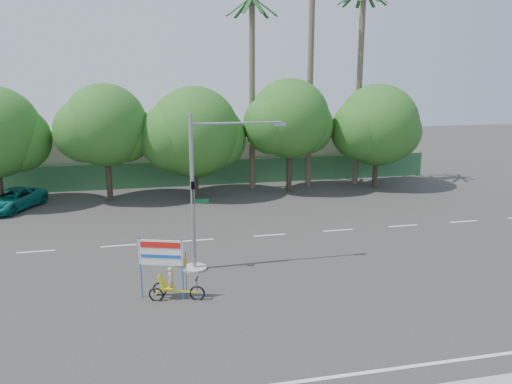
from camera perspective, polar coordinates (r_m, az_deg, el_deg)
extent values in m
plane|color=#33302D|center=(19.78, 1.57, -12.44)|extent=(120.00, 120.00, 0.00)
cube|color=#336B3D|center=(39.76, -5.98, 2.19)|extent=(38.00, 0.08, 2.00)
cube|color=#BDB197|center=(44.13, -19.75, 3.90)|extent=(12.00, 8.00, 4.00)
cube|color=#BDB197|center=(45.53, 3.40, 4.67)|extent=(14.00, 8.00, 3.60)
sphere|color=#1A5318|center=(36.76, -25.56, 5.44)|extent=(4.32, 4.32, 4.32)
cylinder|color=#473828|center=(36.01, -16.49, 1.97)|extent=(0.40, 0.40, 3.74)
sphere|color=#1A5318|center=(35.53, -16.85, 7.35)|extent=(5.60, 5.60, 5.60)
sphere|color=#1A5318|center=(35.82, -14.73, 6.57)|extent=(4.03, 4.03, 4.03)
sphere|color=#1A5318|center=(35.43, -18.88, 6.64)|extent=(4.26, 4.26, 4.26)
cylinder|color=#473828|center=(36.11, -6.93, 2.09)|extent=(0.40, 0.40, 3.30)
sphere|color=#1A5318|center=(35.66, -7.07, 6.83)|extent=(6.40, 6.40, 6.40)
sphere|color=#1A5318|center=(36.18, -4.81, 6.14)|extent=(4.61, 4.61, 4.61)
sphere|color=#1A5318|center=(35.34, -9.35, 6.21)|extent=(4.86, 4.86, 4.86)
cylinder|color=#473828|center=(37.37, 3.81, 2.99)|extent=(0.40, 0.40, 3.87)
sphere|color=#1A5318|center=(36.91, 3.89, 8.37)|extent=(5.80, 5.80, 5.80)
sphere|color=#1A5318|center=(37.64, 5.67, 7.49)|extent=(4.18, 4.18, 4.18)
sphere|color=#1A5318|center=(36.35, 2.00, 7.76)|extent=(4.41, 4.41, 4.41)
cylinder|color=#473828|center=(39.93, 13.50, 2.99)|extent=(0.40, 0.40, 3.43)
sphere|color=#1A5318|center=(39.51, 13.75, 7.44)|extent=(6.20, 6.20, 6.20)
sphere|color=#1A5318|center=(40.46, 15.30, 6.70)|extent=(4.46, 4.46, 4.46)
sphere|color=#1A5318|center=(38.72, 12.02, 6.96)|extent=(4.71, 4.71, 4.71)
cylinder|color=#70604C|center=(38.81, 6.23, 13.06)|extent=(0.44, 0.44, 17.00)
cylinder|color=#70604C|center=(40.28, 11.70, 11.45)|extent=(0.44, 0.44, 15.00)
cylinder|color=#70604C|center=(37.65, -0.45, 10.85)|extent=(0.44, 0.44, 14.00)
cube|color=#1C4C21|center=(38.12, 1.01, 20.43)|extent=(1.91, 0.28, 1.36)
cube|color=#1C4C21|center=(38.66, 0.45, 20.33)|extent=(1.65, 1.44, 1.36)
cube|color=#1C4C21|center=(38.85, -0.52, 20.29)|extent=(0.61, 1.93, 1.36)
cube|color=#1C4C21|center=(38.62, -1.47, 20.33)|extent=(1.20, 1.80, 1.36)
cube|color=#1C4C21|center=(38.06, -1.97, 20.43)|extent=(1.89, 0.92, 1.36)
cube|color=#1C4C21|center=(37.43, -1.77, 20.56)|extent=(1.89, 0.92, 1.36)
cube|color=#1C4C21|center=(37.03, -0.95, 20.64)|extent=(1.20, 1.80, 1.36)
cube|color=#1C4C21|center=(37.05, 0.12, 20.64)|extent=(0.61, 1.93, 1.36)
cube|color=#1C4C21|center=(37.49, 0.89, 20.55)|extent=(1.65, 1.44, 1.36)
cylinder|color=gray|center=(23.00, -7.02, -8.61)|extent=(1.10, 1.10, 0.10)
cylinder|color=gray|center=(21.96, -7.27, -0.22)|extent=(0.18, 0.18, 7.00)
cylinder|color=gray|center=(21.73, -2.20, 7.89)|extent=(4.00, 0.10, 0.10)
cube|color=gray|center=(22.16, 2.68, 7.73)|extent=(0.55, 0.20, 0.12)
imported|color=black|center=(21.72, -7.22, -0.10)|extent=(0.16, 0.20, 1.00)
cube|color=#14662D|center=(22.07, -6.34, -1.06)|extent=(0.70, 0.04, 0.18)
torus|color=black|center=(19.95, -6.73, -11.42)|extent=(0.62, 0.27, 0.63)
torus|color=black|center=(20.58, -10.92, -10.84)|extent=(0.58, 0.25, 0.58)
torus|color=black|center=(20.13, -11.35, -11.43)|extent=(0.58, 0.25, 0.58)
cube|color=#D0CE12|center=(20.11, -8.96, -11.12)|extent=(1.51, 0.56, 0.06)
cube|color=#D0CE12|center=(20.34, -11.14, -11.09)|extent=(0.23, 0.54, 0.05)
cube|color=#D0CE12|center=(20.15, -10.01, -10.70)|extent=(0.56, 0.52, 0.06)
cube|color=#D0CE12|center=(20.12, -10.73, -9.97)|extent=(0.32, 0.44, 0.50)
cylinder|color=black|center=(19.80, -6.76, -10.45)|extent=(0.04, 0.04, 0.51)
cube|color=black|center=(19.70, -6.78, -9.78)|extent=(0.17, 0.41, 0.04)
imported|color=#CCB284|center=(19.98, -9.66, -9.81)|extent=(0.34, 0.42, 1.00)
cylinder|color=blue|center=(20.17, -13.03, -8.42)|extent=(0.07, 0.07, 2.50)
cylinder|color=blue|center=(19.70, -8.40, -8.74)|extent=(0.07, 0.07, 2.50)
cube|color=white|center=(19.69, -10.83, -6.83)|extent=(1.68, 0.61, 1.02)
cube|color=red|center=(19.55, -10.90, -5.97)|extent=(1.49, 0.52, 0.24)
cube|color=blue|center=(19.71, -10.84, -7.24)|extent=(1.49, 0.52, 0.13)
cylinder|color=black|center=(19.77, -7.98, -9.51)|extent=(0.02, 0.02, 1.94)
cube|color=red|center=(19.62, -8.96, -7.83)|extent=(0.78, 0.28, 0.61)
imported|color=#10746F|center=(36.07, -26.05, -0.77)|extent=(4.08, 5.36, 1.35)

